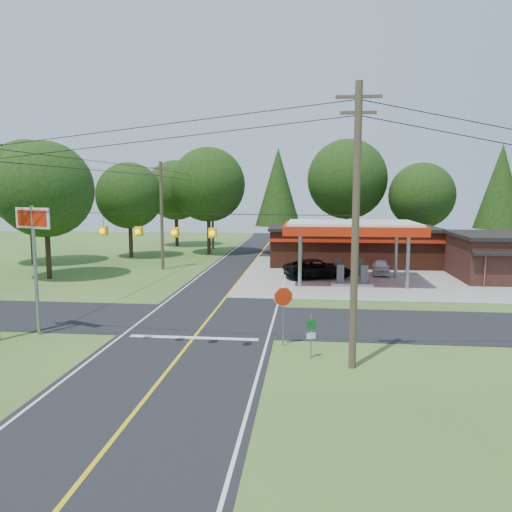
# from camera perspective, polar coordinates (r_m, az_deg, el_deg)

# --- Properties ---
(ground) EXTENTS (120.00, 120.00, 0.00)m
(ground) POSITION_cam_1_polar(r_m,az_deg,el_deg) (28.73, -5.50, -7.28)
(ground) COLOR #366323
(ground) RESTS_ON ground
(main_highway) EXTENTS (8.00, 120.00, 0.02)m
(main_highway) POSITION_cam_1_polar(r_m,az_deg,el_deg) (28.73, -5.50, -7.26)
(main_highway) COLOR black
(main_highway) RESTS_ON ground
(cross_road) EXTENTS (70.00, 7.00, 0.02)m
(cross_road) POSITION_cam_1_polar(r_m,az_deg,el_deg) (28.73, -5.50, -7.25)
(cross_road) COLOR black
(cross_road) RESTS_ON ground
(lane_center_yellow) EXTENTS (0.15, 110.00, 0.00)m
(lane_center_yellow) POSITION_cam_1_polar(r_m,az_deg,el_deg) (28.73, -5.50, -7.23)
(lane_center_yellow) COLOR yellow
(lane_center_yellow) RESTS_ON main_highway
(gas_canopy) EXTENTS (10.60, 7.40, 4.88)m
(gas_canopy) POSITION_cam_1_polar(r_m,az_deg,el_deg) (40.47, 10.83, 3.01)
(gas_canopy) COLOR gray
(gas_canopy) RESTS_ON ground
(convenience_store) EXTENTS (16.40, 7.55, 3.80)m
(convenience_store) POSITION_cam_1_polar(r_m,az_deg,el_deg) (50.68, 10.98, 1.19)
(convenience_store) COLOR #552718
(convenience_store) RESTS_ON ground
(utility_pole_near_right) EXTENTS (1.80, 0.30, 11.50)m
(utility_pole_near_right) POSITION_cam_1_polar(r_m,az_deg,el_deg) (20.35, 11.31, 3.59)
(utility_pole_near_right) COLOR #473828
(utility_pole_near_right) RESTS_ON ground
(utility_pole_far_left) EXTENTS (1.80, 0.30, 10.00)m
(utility_pole_far_left) POSITION_cam_1_polar(r_m,az_deg,el_deg) (47.28, -10.74, 4.76)
(utility_pole_far_left) COLOR #473828
(utility_pole_far_left) RESTS_ON ground
(utility_pole_north) EXTENTS (0.30, 0.30, 9.50)m
(utility_pole_north) POSITION_cam_1_polar(r_m,az_deg,el_deg) (63.45, -4.98, 5.08)
(utility_pole_north) COLOR #473828
(utility_pole_north) RESTS_ON ground
(overhead_beacons) EXTENTS (17.04, 2.04, 1.03)m
(overhead_beacons) POSITION_cam_1_polar(r_m,az_deg,el_deg) (22.27, -11.33, 4.55)
(overhead_beacons) COLOR black
(overhead_beacons) RESTS_ON ground
(treeline_backdrop) EXTENTS (70.27, 51.59, 13.30)m
(treeline_backdrop) POSITION_cam_1_polar(r_m,az_deg,el_deg) (51.46, 0.71, 7.63)
(treeline_backdrop) COLOR #332316
(treeline_backdrop) RESTS_ON ground
(suv_car) EXTENTS (7.14, 7.14, 1.59)m
(suv_car) POSITION_cam_1_polar(r_m,az_deg,el_deg) (42.23, 7.08, -1.48)
(suv_car) COLOR black
(suv_car) RESTS_ON ground
(sedan_car) EXTENTS (4.11, 4.11, 1.27)m
(sedan_car) POSITION_cam_1_polar(r_m,az_deg,el_deg) (45.17, 14.10, -1.28)
(sedan_car) COLOR white
(sedan_car) RESTS_ON ground
(big_stop_sign) EXTENTS (2.28, 1.01, 6.57)m
(big_stop_sign) POSITION_cam_1_polar(r_m,az_deg,el_deg) (27.20, -24.07, 1.67)
(big_stop_sign) COLOR gray
(big_stop_sign) RESTS_ON ground
(octagonal_stop_sign) EXTENTS (0.93, 0.38, 2.88)m
(octagonal_stop_sign) POSITION_cam_1_polar(r_m,az_deg,el_deg) (23.41, 3.14, -5.17)
(octagonal_stop_sign) COLOR gray
(octagonal_stop_sign) RESTS_ON ground
(route_sign_post) EXTENTS (0.39, 0.16, 1.97)m
(route_sign_post) POSITION_cam_1_polar(r_m,az_deg,el_deg) (22.06, 6.31, -8.69)
(route_sign_post) COLOR gray
(route_sign_post) RESTS_ON ground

